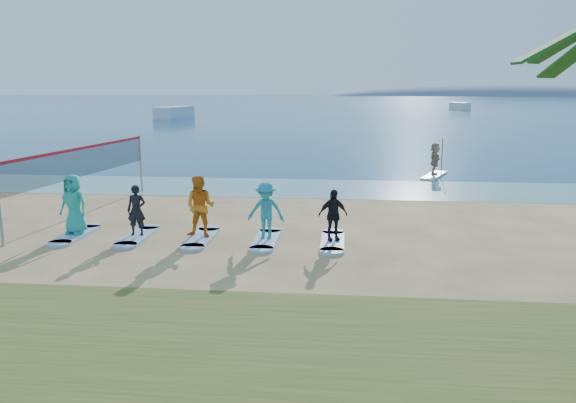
# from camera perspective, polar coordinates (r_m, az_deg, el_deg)

# --- Properties ---
(ground) EXTENTS (600.00, 600.00, 0.00)m
(ground) POSITION_cam_1_polar(r_m,az_deg,el_deg) (15.80, -1.48, -5.35)
(ground) COLOR tan
(ground) RESTS_ON ground
(shallow_water) EXTENTS (600.00, 600.00, 0.00)m
(shallow_water) POSITION_cam_1_polar(r_m,az_deg,el_deg) (25.97, 1.43, 1.39)
(shallow_water) COLOR teal
(shallow_water) RESTS_ON ground
(ocean) EXTENTS (600.00, 600.00, 0.00)m
(ocean) POSITION_cam_1_polar(r_m,az_deg,el_deg) (175.06, 5.21, 10.01)
(ocean) COLOR navy
(ocean) RESTS_ON ground
(island_ridge) EXTENTS (220.00, 56.00, 18.00)m
(island_ridge) POSITION_cam_1_polar(r_m,az_deg,el_deg) (328.49, 22.58, 9.89)
(island_ridge) COLOR slate
(island_ridge) RESTS_ON ground
(volleyball_net) EXTENTS (1.04, 9.04, 2.50)m
(volleyball_net) POSITION_cam_1_polar(r_m,az_deg,el_deg) (21.81, -20.08, 3.77)
(volleyball_net) COLOR gray
(volleyball_net) RESTS_ON ground
(paddleboard) EXTENTS (1.75, 3.05, 0.12)m
(paddleboard) POSITION_cam_1_polar(r_m,az_deg,el_deg) (30.26, 14.61, 2.57)
(paddleboard) COLOR silver
(paddleboard) RESTS_ON ground
(paddleboarder) EXTENTS (0.68, 1.58, 1.65)m
(paddleboarder) POSITION_cam_1_polar(r_m,az_deg,el_deg) (30.14, 14.70, 4.23)
(paddleboarder) COLOR tan
(paddleboarder) RESTS_ON paddleboard
(boat_offshore_a) EXTENTS (4.28, 8.04, 1.72)m
(boat_offshore_a) POSITION_cam_1_polar(r_m,az_deg,el_deg) (85.77, -11.44, 8.26)
(boat_offshore_a) COLOR silver
(boat_offshore_a) RESTS_ON ground
(boat_offshore_b) EXTENTS (3.48, 5.57, 1.56)m
(boat_offshore_b) POSITION_cam_1_polar(r_m,az_deg,el_deg) (119.08, 17.03, 8.85)
(boat_offshore_b) COLOR silver
(boat_offshore_b) RESTS_ON ground
(surfboard_0) EXTENTS (0.70, 2.20, 0.09)m
(surfboard_0) POSITION_cam_1_polar(r_m,az_deg,el_deg) (18.86, -20.74, -3.16)
(surfboard_0) COLOR #8DB2DA
(surfboard_0) RESTS_ON ground
(student_0) EXTENTS (1.02, 0.78, 1.87)m
(student_0) POSITION_cam_1_polar(r_m,az_deg,el_deg) (18.65, -20.95, -0.25)
(student_0) COLOR teal
(student_0) RESTS_ON surfboard_0
(surfboard_1) EXTENTS (0.70, 2.20, 0.09)m
(surfboard_1) POSITION_cam_1_polar(r_m,az_deg,el_deg) (18.06, -15.00, -3.43)
(surfboard_1) COLOR #8DB2DA
(surfboard_1) RESTS_ON ground
(student_1) EXTENTS (0.59, 0.41, 1.57)m
(student_1) POSITION_cam_1_polar(r_m,az_deg,el_deg) (17.87, -15.14, -0.86)
(student_1) COLOR black
(student_1) RESTS_ON surfboard_1
(surfboard_2) EXTENTS (0.70, 2.20, 0.09)m
(surfboard_2) POSITION_cam_1_polar(r_m,az_deg,el_deg) (17.46, -8.80, -3.68)
(surfboard_2) COLOR #8DB2DA
(surfboard_2) RESTS_ON ground
(student_2) EXTENTS (0.99, 0.81, 1.89)m
(student_2) POSITION_cam_1_polar(r_m,az_deg,el_deg) (17.23, -8.90, -0.50)
(student_2) COLOR orange
(student_2) RESTS_ON surfboard_2
(surfboard_3) EXTENTS (0.70, 2.20, 0.09)m
(surfboard_3) POSITION_cam_1_polar(r_m,az_deg,el_deg) (17.07, -2.24, -3.90)
(surfboard_3) COLOR #8DB2DA
(surfboard_3) RESTS_ON ground
(student_3) EXTENTS (1.17, 0.74, 1.72)m
(student_3) POSITION_cam_1_polar(r_m,az_deg,el_deg) (16.85, -2.26, -0.93)
(student_3) COLOR teal
(student_3) RESTS_ON surfboard_3
(surfboard_4) EXTENTS (0.70, 2.20, 0.09)m
(surfboard_4) POSITION_cam_1_polar(r_m,az_deg,el_deg) (16.92, 4.54, -4.07)
(surfboard_4) COLOR #8DB2DA
(surfboard_4) RESTS_ON ground
(student_4) EXTENTS (0.98, 0.67, 1.54)m
(student_4) POSITION_cam_1_polar(r_m,az_deg,el_deg) (16.72, 4.58, -1.38)
(student_4) COLOR black
(student_4) RESTS_ON surfboard_4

